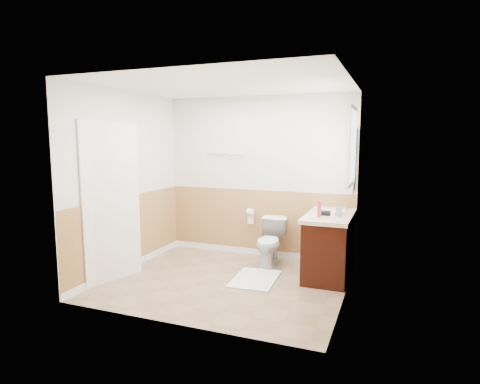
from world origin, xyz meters
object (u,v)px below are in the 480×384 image
at_px(bath_mat, 255,279).
at_px(lotion_bottle, 319,209).
at_px(toilet, 270,242).
at_px(soap_dispenser, 339,209).
at_px(vanity_cabinet, 329,247).

relative_size(bath_mat, lotion_bottle, 3.64).
bearing_deg(toilet, soap_dispenser, -17.48).
bearing_deg(bath_mat, vanity_cabinet, 30.22).
relative_size(toilet, soap_dispenser, 3.92).
relative_size(toilet, bath_mat, 0.86).
relative_size(toilet, lotion_bottle, 3.12).
distance_m(vanity_cabinet, soap_dispenser, 0.56).
relative_size(bath_mat, soap_dispenser, 4.57).
bearing_deg(lotion_bottle, vanity_cabinet, 70.59).
distance_m(lotion_bottle, soap_dispenser, 0.30).
bearing_deg(soap_dispenser, vanity_cabinet, 143.62).
height_order(toilet, soap_dispenser, soap_dispenser).
bearing_deg(soap_dispenser, bath_mat, -157.02).
height_order(bath_mat, lotion_bottle, lotion_bottle).
bearing_deg(toilet, lotion_bottle, -33.19).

